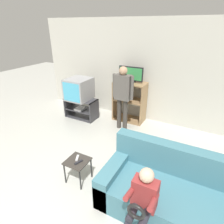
# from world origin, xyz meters

# --- Properties ---
(wall_back) EXTENTS (6.40, 0.06, 2.60)m
(wall_back) POSITION_xyz_m (0.00, 3.93, 1.30)
(wall_back) COLOR beige
(wall_back) RESTS_ON ground_plane
(tv_stand) EXTENTS (0.90, 0.45, 0.56)m
(tv_stand) POSITION_xyz_m (-1.59, 3.13, 0.28)
(tv_stand) COLOR #38383D
(tv_stand) RESTS_ON ground_plane
(television_main) EXTENTS (0.60, 0.66, 0.57)m
(television_main) POSITION_xyz_m (-1.61, 3.12, 0.85)
(television_main) COLOR #9E9EA3
(television_main) RESTS_ON tv_stand
(media_shelf) EXTENTS (0.84, 0.47, 1.08)m
(media_shelf) POSITION_xyz_m (-0.33, 3.63, 0.55)
(media_shelf) COLOR #9E7A51
(media_shelf) RESTS_ON ground_plane
(television_flat) EXTENTS (0.65, 0.20, 0.40)m
(television_flat) POSITION_xyz_m (-0.34, 3.65, 1.26)
(television_flat) COLOR black
(television_flat) RESTS_ON media_shelf
(snack_table) EXTENTS (0.36, 0.36, 0.41)m
(snack_table) POSITION_xyz_m (-0.19, 1.15, 0.35)
(snack_table) COLOR #38332D
(snack_table) RESTS_ON ground_plane
(remote_control_black) EXTENTS (0.08, 0.15, 0.02)m
(remote_control_black) POSITION_xyz_m (-0.15, 1.12, 0.42)
(remote_control_black) COLOR #232328
(remote_control_black) RESTS_ON snack_table
(remote_control_white) EXTENTS (0.10, 0.15, 0.02)m
(remote_control_white) POSITION_xyz_m (-0.23, 1.19, 0.42)
(remote_control_white) COLOR silver
(remote_control_white) RESTS_ON snack_table
(couch) EXTENTS (1.99, 0.94, 0.87)m
(couch) POSITION_xyz_m (1.32, 1.32, 0.29)
(couch) COLOR teal
(couch) RESTS_ON ground_plane
(person_standing_adult) EXTENTS (0.53, 0.20, 1.58)m
(person_standing_adult) POSITION_xyz_m (-0.30, 3.10, 0.96)
(person_standing_adult) COLOR #3D3833
(person_standing_adult) RESTS_ON ground_plane
(person_seated_child) EXTENTS (0.33, 0.43, 0.99)m
(person_seated_child) POSITION_xyz_m (1.04, 0.78, 0.58)
(person_seated_child) COLOR #2D2D38
(person_seated_child) RESTS_ON ground_plane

